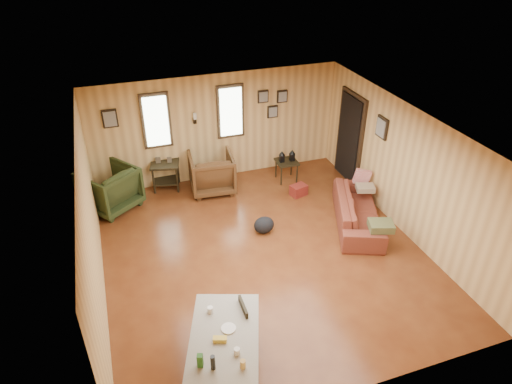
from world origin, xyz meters
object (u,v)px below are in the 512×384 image
at_px(side_table, 287,160).
at_px(recliner_brown, 212,171).
at_px(dining_table, 224,339).
at_px(recliner_green, 109,187).
at_px(sofa, 359,206).
at_px(end_table, 166,171).

bearing_deg(side_table, recliner_brown, 176.03).
bearing_deg(dining_table, side_table, 78.38).
bearing_deg(recliner_green, sofa, 118.54).
bearing_deg(sofa, dining_table, 148.75).
relative_size(side_table, dining_table, 0.46).
height_order(sofa, dining_table, dining_table).
xyz_separation_m(side_table, dining_table, (-2.71, -4.51, 0.15)).
distance_m(sofa, side_table, 2.15).
distance_m(end_table, side_table, 2.69).
bearing_deg(recliner_brown, dining_table, 83.16).
height_order(sofa, recliner_brown, recliner_brown).
bearing_deg(end_table, recliner_green, -160.24).
height_order(side_table, dining_table, dining_table).
height_order(recliner_brown, side_table, recliner_brown).
xyz_separation_m(end_table, side_table, (2.63, -0.54, 0.08)).
bearing_deg(dining_table, recliner_green, 123.00).
distance_m(recliner_green, side_table, 3.83).
distance_m(sofa, recliner_green, 4.98).
relative_size(recliner_green, dining_table, 0.61).
bearing_deg(sofa, recliner_brown, 70.04).
bearing_deg(end_table, sofa, -38.08).
height_order(end_table, dining_table, dining_table).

